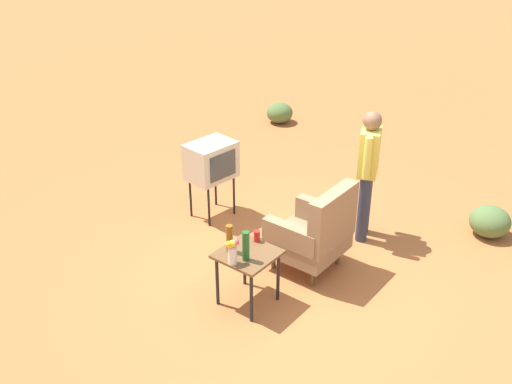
# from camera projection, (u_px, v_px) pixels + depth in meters

# --- Properties ---
(ground_plane) EXTENTS (60.00, 60.00, 0.00)m
(ground_plane) POSITION_uv_depth(u_px,v_px,m) (297.00, 279.00, 6.65)
(ground_plane) COLOR #AD6033
(armchair) EXTENTS (0.78, 0.78, 1.06)m
(armchair) POSITION_uv_depth(u_px,v_px,m) (315.00, 231.00, 6.60)
(armchair) COLOR brown
(armchair) RESTS_ON ground
(side_table) EXTENTS (0.56, 0.56, 0.61)m
(side_table) POSITION_uv_depth(u_px,v_px,m) (248.00, 260.00, 6.06)
(side_table) COLOR black
(side_table) RESTS_ON ground
(tv_on_stand) EXTENTS (0.65, 0.51, 1.03)m
(tv_on_stand) POSITION_uv_depth(u_px,v_px,m) (211.00, 161.00, 7.58)
(tv_on_stand) COLOR black
(tv_on_stand) RESTS_ON ground
(person_standing) EXTENTS (0.53, 0.34, 1.64)m
(person_standing) POSITION_uv_depth(u_px,v_px,m) (368.00, 168.00, 7.04)
(person_standing) COLOR #2D3347
(person_standing) RESTS_ON ground
(soda_can_red) EXTENTS (0.07, 0.07, 0.12)m
(soda_can_red) POSITION_uv_depth(u_px,v_px,m) (257.00, 236.00, 6.19)
(soda_can_red) COLOR red
(soda_can_red) RESTS_ON side_table
(bottle_wine_green) EXTENTS (0.07, 0.07, 0.32)m
(bottle_wine_green) POSITION_uv_depth(u_px,v_px,m) (246.00, 246.00, 5.84)
(bottle_wine_green) COLOR #1E5623
(bottle_wine_green) RESTS_ON side_table
(bottle_tall_amber) EXTENTS (0.07, 0.07, 0.30)m
(bottle_tall_amber) POSITION_uv_depth(u_px,v_px,m) (230.00, 238.00, 5.98)
(bottle_tall_amber) COLOR brown
(bottle_tall_amber) RESTS_ON side_table
(flower_vase) EXTENTS (0.15, 0.10, 0.27)m
(flower_vase) POSITION_uv_depth(u_px,v_px,m) (232.00, 251.00, 5.78)
(flower_vase) COLOR silver
(flower_vase) RESTS_ON side_table
(shrub_near) EXTENTS (0.48, 0.48, 0.37)m
(shrub_near) POSITION_uv_depth(u_px,v_px,m) (280.00, 113.00, 10.91)
(shrub_near) COLOR #516B38
(shrub_near) RESTS_ON ground
(shrub_mid) EXTENTS (0.50, 0.50, 0.39)m
(shrub_mid) POSITION_uv_depth(u_px,v_px,m) (490.00, 221.00, 7.40)
(shrub_mid) COLOR #516B38
(shrub_mid) RESTS_ON ground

